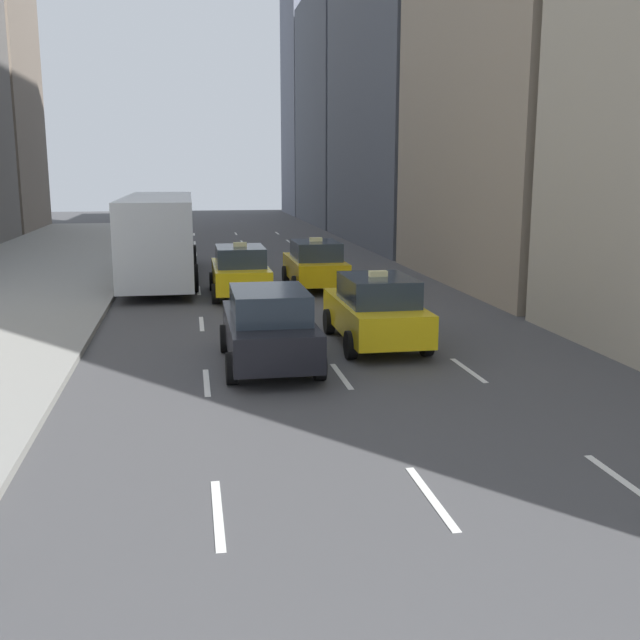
# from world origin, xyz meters

# --- Properties ---
(sidewalk_left) EXTENTS (8.00, 66.00, 0.15)m
(sidewalk_left) POSITION_xyz_m (-7.00, 27.00, 0.07)
(sidewalk_left) COLOR gray
(sidewalk_left) RESTS_ON ground
(lane_markings) EXTENTS (5.72, 56.00, 0.01)m
(lane_markings) POSITION_xyz_m (2.60, 23.00, 0.01)
(lane_markings) COLOR white
(lane_markings) RESTS_ON ground
(taxi_lead) EXTENTS (2.02, 4.40, 1.87)m
(taxi_lead) POSITION_xyz_m (4.00, 16.70, 0.88)
(taxi_lead) COLOR yellow
(taxi_lead) RESTS_ON ground
(taxi_second) EXTENTS (2.02, 4.40, 1.87)m
(taxi_second) POSITION_xyz_m (1.20, 24.46, 0.88)
(taxi_second) COLOR yellow
(taxi_second) RESTS_ON ground
(taxi_third) EXTENTS (2.02, 4.40, 1.87)m
(taxi_third) POSITION_xyz_m (4.00, 25.81, 0.88)
(taxi_third) COLOR yellow
(taxi_third) RESTS_ON ground
(sedan_black_near) EXTENTS (2.02, 4.45, 1.74)m
(sedan_black_near) POSITION_xyz_m (1.20, 15.11, 0.88)
(sedan_black_near) COLOR black
(sedan_black_near) RESTS_ON ground
(city_bus) EXTENTS (2.80, 11.61, 3.25)m
(city_bus) POSITION_xyz_m (-1.61, 28.87, 1.79)
(city_bus) COLOR #B7BCC1
(city_bus) RESTS_ON ground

